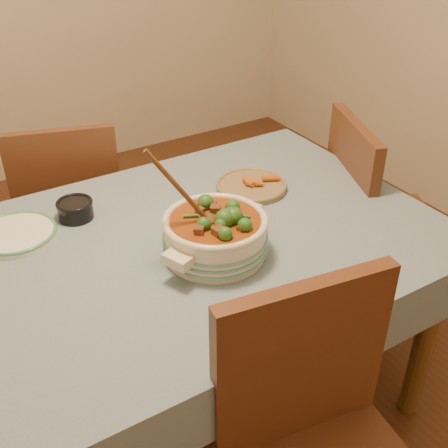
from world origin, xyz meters
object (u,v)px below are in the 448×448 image
Objects in this scene: condiment_bowl at (75,208)px; stew_casserole at (215,232)px; dining_table at (174,269)px; chair_far at (71,206)px; fried_plate at (251,185)px; chair_right at (372,217)px; white_plate at (16,234)px.

stew_casserole is at bearing -55.86° from condiment_bowl.
stew_casserole reaches higher than dining_table.
stew_casserole is 0.43× the size of chair_far.
stew_casserole is 2.63× the size of condiment_bowl.
dining_table is 1.86× the size of chair_far.
fried_plate is 0.29× the size of chair_far.
chair_right is (0.99, -0.76, 0.02)m from chair_far.
stew_casserole is at bearing -52.38° from dining_table.
condiment_bowl is 0.16× the size of chair_right.
stew_casserole reaches higher than fried_plate.
chair_far is 0.96× the size of chair_right.
chair_far is at bearing 77.04° from condiment_bowl.
chair_right is at bearing 3.17° from dining_table.
stew_casserole reaches higher than chair_right.
chair_far reaches higher than condiment_bowl.
chair_right is (0.51, -0.12, -0.24)m from fried_plate.
white_plate is 0.20m from condiment_bowl.
chair_far is (0.12, 0.50, -0.28)m from condiment_bowl.
condiment_bowl is (-0.28, 0.41, -0.04)m from stew_casserole.
dining_table is 4.36× the size of stew_casserole.
dining_table is 6.38× the size of fried_plate.
dining_table is 0.45m from fried_plate.
dining_table is 0.92m from chair_right.
fried_plate is at bearing 41.22° from stew_casserole.
dining_table is 11.50× the size of condiment_bowl.
white_plate is at bearing -176.63° from condiment_bowl.
white_plate is at bearing 143.29° from dining_table.
chair_right is (1.11, -0.25, -0.26)m from condiment_bowl.
white_plate is 0.65m from chair_far.
stew_casserole is 0.42m from fried_plate.
chair_right reaches higher than chair_far.
white_plate is at bearing 76.14° from chair_far.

